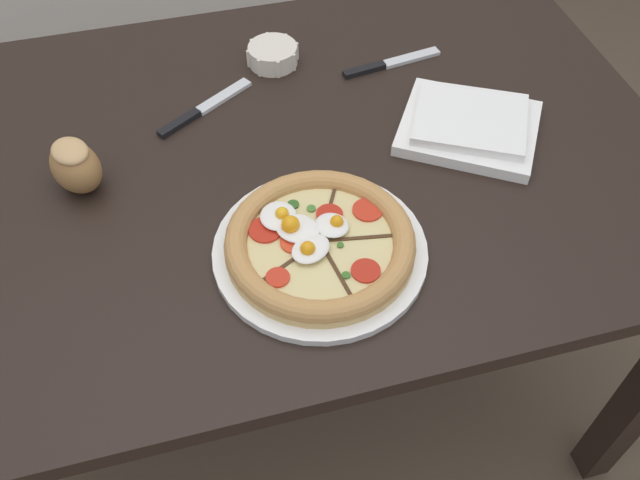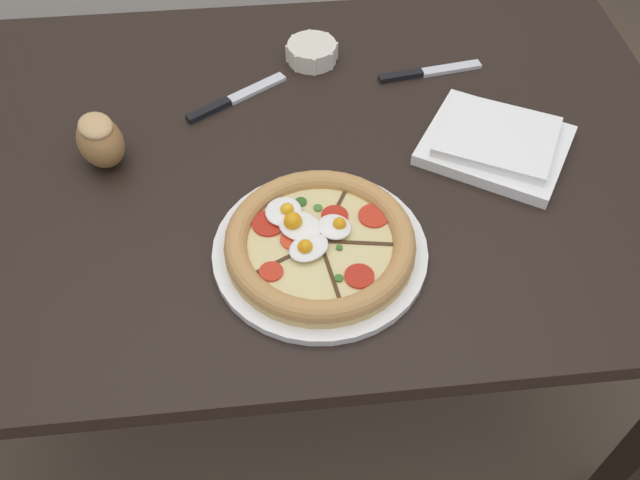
{
  "view_description": "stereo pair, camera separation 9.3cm",
  "coord_description": "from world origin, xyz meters",
  "px_view_note": "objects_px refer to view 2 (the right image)",
  "views": [
    {
      "loc": [
        -0.12,
        -0.78,
        1.48
      ],
      "look_at": [
        0.03,
        -0.21,
        0.76
      ],
      "focal_mm": 38.0,
      "sensor_mm": 36.0,
      "label": 1
    },
    {
      "loc": [
        -0.03,
        -0.8,
        1.48
      ],
      "look_at": [
        0.03,
        -0.21,
        0.76
      ],
      "focal_mm": 38.0,
      "sensor_mm": 36.0,
      "label": 2
    }
  ],
  "objects_px": {
    "napkin_folded": "(496,142)",
    "dining_table": "(287,194)",
    "ramekin_bowl": "(312,52)",
    "knife_spare": "(236,98)",
    "pizza": "(319,244)",
    "bread_piece_near": "(100,140)",
    "knife_main": "(429,72)"
  },
  "relations": [
    {
      "from": "dining_table",
      "to": "knife_main",
      "type": "distance_m",
      "value": 0.34
    },
    {
      "from": "bread_piece_near",
      "to": "knife_spare",
      "type": "height_order",
      "value": "bread_piece_near"
    },
    {
      "from": "napkin_folded",
      "to": "knife_spare",
      "type": "xyz_separation_m",
      "value": [
        -0.41,
        0.17,
        -0.01
      ]
    },
    {
      "from": "ramekin_bowl",
      "to": "knife_spare",
      "type": "bearing_deg",
      "value": -145.03
    },
    {
      "from": "ramekin_bowl",
      "to": "knife_spare",
      "type": "distance_m",
      "value": 0.17
    },
    {
      "from": "knife_main",
      "to": "ramekin_bowl",
      "type": "bearing_deg",
      "value": 155.04
    },
    {
      "from": "dining_table",
      "to": "ramekin_bowl",
      "type": "bearing_deg",
      "value": 74.39
    },
    {
      "from": "ramekin_bowl",
      "to": "napkin_folded",
      "type": "xyz_separation_m",
      "value": [
        0.27,
        -0.27,
        -0.0
      ]
    },
    {
      "from": "napkin_folded",
      "to": "bread_piece_near",
      "type": "bearing_deg",
      "value": 176.26
    },
    {
      "from": "pizza",
      "to": "bread_piece_near",
      "type": "relative_size",
      "value": 2.67
    },
    {
      "from": "ramekin_bowl",
      "to": "napkin_folded",
      "type": "bearing_deg",
      "value": -44.92
    },
    {
      "from": "dining_table",
      "to": "knife_spare",
      "type": "bearing_deg",
      "value": 118.27
    },
    {
      "from": "pizza",
      "to": "napkin_folded",
      "type": "distance_m",
      "value": 0.35
    },
    {
      "from": "dining_table",
      "to": "napkin_folded",
      "type": "xyz_separation_m",
      "value": [
        0.33,
        -0.03,
        0.11
      ]
    },
    {
      "from": "dining_table",
      "to": "napkin_folded",
      "type": "relative_size",
      "value": 4.7
    },
    {
      "from": "ramekin_bowl",
      "to": "knife_main",
      "type": "xyz_separation_m",
      "value": [
        0.2,
        -0.06,
        -0.01
      ]
    },
    {
      "from": "ramekin_bowl",
      "to": "knife_main",
      "type": "height_order",
      "value": "ramekin_bowl"
    },
    {
      "from": "bread_piece_near",
      "to": "ramekin_bowl",
      "type": "bearing_deg",
      "value": 33.07
    },
    {
      "from": "dining_table",
      "to": "ramekin_bowl",
      "type": "xyz_separation_m",
      "value": [
        0.07,
        0.24,
        0.12
      ]
    },
    {
      "from": "napkin_folded",
      "to": "knife_spare",
      "type": "height_order",
      "value": "napkin_folded"
    },
    {
      "from": "ramekin_bowl",
      "to": "bread_piece_near",
      "type": "height_order",
      "value": "bread_piece_near"
    },
    {
      "from": "bread_piece_near",
      "to": "knife_spare",
      "type": "relative_size",
      "value": 0.64
    },
    {
      "from": "pizza",
      "to": "knife_main",
      "type": "distance_m",
      "value": 0.46
    },
    {
      "from": "knife_spare",
      "to": "bread_piece_near",
      "type": "bearing_deg",
      "value": 179.66
    },
    {
      "from": "napkin_folded",
      "to": "knife_spare",
      "type": "relative_size",
      "value": 1.6
    },
    {
      "from": "dining_table",
      "to": "bread_piece_near",
      "type": "relative_size",
      "value": 11.69
    },
    {
      "from": "dining_table",
      "to": "ramekin_bowl",
      "type": "distance_m",
      "value": 0.27
    },
    {
      "from": "dining_table",
      "to": "ramekin_bowl",
      "type": "height_order",
      "value": "ramekin_bowl"
    },
    {
      "from": "dining_table",
      "to": "pizza",
      "type": "relative_size",
      "value": 4.38
    },
    {
      "from": "dining_table",
      "to": "ramekin_bowl",
      "type": "relative_size",
      "value": 13.78
    },
    {
      "from": "napkin_folded",
      "to": "dining_table",
      "type": "bearing_deg",
      "value": 175.0
    },
    {
      "from": "knife_spare",
      "to": "pizza",
      "type": "bearing_deg",
      "value": -104.77
    }
  ]
}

